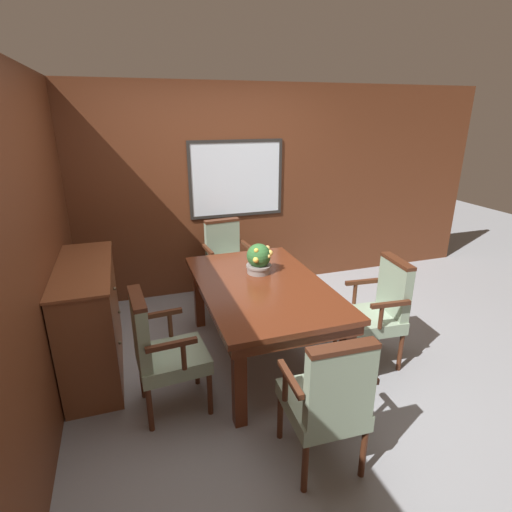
# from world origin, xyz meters

# --- Properties ---
(ground_plane) EXTENTS (14.00, 14.00, 0.00)m
(ground_plane) POSITION_xyz_m (0.00, 0.00, 0.00)
(ground_plane) COLOR gray
(wall_back) EXTENTS (7.20, 0.08, 2.45)m
(wall_back) POSITION_xyz_m (0.00, 1.80, 1.23)
(wall_back) COLOR #5B2D19
(wall_back) RESTS_ON ground_plane
(wall_left) EXTENTS (0.06, 7.20, 2.45)m
(wall_left) POSITION_xyz_m (-1.67, 0.00, 1.23)
(wall_left) COLOR #5B2D19
(wall_left) RESTS_ON ground_plane
(dining_table) EXTENTS (1.06, 1.71, 0.73)m
(dining_table) POSITION_xyz_m (-0.00, 0.17, 0.64)
(dining_table) COLOR #562614
(dining_table) RESTS_ON ground_plane
(chair_head_far) EXTENTS (0.53, 0.53, 0.96)m
(chair_head_far) POSITION_xyz_m (-0.00, 1.41, 0.52)
(chair_head_far) COLOR #472314
(chair_head_far) RESTS_ON ground_plane
(chair_left_near) EXTENTS (0.53, 0.52, 0.96)m
(chair_left_near) POSITION_xyz_m (-0.91, -0.25, 0.52)
(chair_left_near) COLOR #472314
(chair_left_near) RESTS_ON ground_plane
(chair_head_near) EXTENTS (0.51, 0.51, 0.96)m
(chair_head_near) POSITION_xyz_m (-0.02, -1.10, 0.52)
(chair_head_near) COLOR #472314
(chair_head_near) RESTS_ON ground_plane
(chair_right_near) EXTENTS (0.53, 0.52, 0.96)m
(chair_right_near) POSITION_xyz_m (0.94, -0.21, 0.52)
(chair_right_near) COLOR #472314
(chair_right_near) RESTS_ON ground_plane
(potted_plant) EXTENTS (0.24, 0.23, 0.28)m
(potted_plant) POSITION_xyz_m (0.05, 0.41, 0.87)
(potted_plant) COLOR gray
(potted_plant) RESTS_ON dining_table
(sideboard_cabinet) EXTENTS (0.44, 1.25, 0.97)m
(sideboard_cabinet) POSITION_xyz_m (-1.43, 0.44, 0.48)
(sideboard_cabinet) COLOR brown
(sideboard_cabinet) RESTS_ON ground_plane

